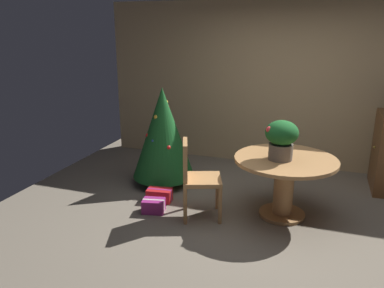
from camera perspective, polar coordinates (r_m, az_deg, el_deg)
The scene contains 8 objects.
ground_plane at distance 4.56m, azimuth 10.22°, elevation -11.71°, with size 6.60×6.60×0.00m, color #756B5B.
back_wall_panel at distance 6.27m, azimuth 14.10°, elevation 8.43°, with size 6.00×0.10×2.60m, color tan.
round_dining_table at distance 4.61m, azimuth 13.63°, elevation -4.59°, with size 1.18×1.18×0.73m.
flower_vase at distance 4.41m, azimuth 13.19°, elevation 0.96°, with size 0.37×0.37×0.45m.
wooden_chair_left at distance 4.46m, azimuth 0.51°, elevation -4.63°, with size 0.56×0.56×0.93m.
holiday_tree at distance 5.38m, azimuth -4.35°, elevation 1.67°, with size 0.88×0.88×1.40m.
gift_box_purple at distance 4.76m, azimuth -5.74°, elevation -9.15°, with size 0.30×0.24×0.16m.
gift_box_red at distance 5.03m, azimuth -4.86°, elevation -7.60°, with size 0.34×0.22×0.17m.
Camera 1 is at (0.54, -3.98, 2.15)m, focal length 35.80 mm.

